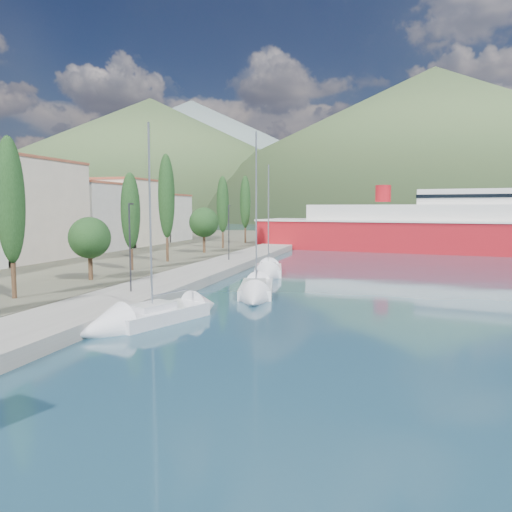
# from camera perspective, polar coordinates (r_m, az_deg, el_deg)

# --- Properties ---
(ground) EXTENTS (1400.00, 1400.00, 0.00)m
(ground) POSITION_cam_1_polar(r_m,az_deg,el_deg) (136.64, 11.48, 2.64)
(ground) COLOR #1F4255
(quay) EXTENTS (5.00, 88.00, 0.80)m
(quay) POSITION_cam_1_polar(r_m,az_deg,el_deg) (45.95, -7.03, -2.19)
(quay) COLOR gray
(quay) RESTS_ON ground
(hills_far) EXTENTS (1480.00, 900.00, 180.00)m
(hills_far) POSITION_cam_1_polar(r_m,az_deg,el_deg) (652.13, 26.84, 11.14)
(hills_far) COLOR slate
(hills_far) RESTS_ON ground
(town_buildings) EXTENTS (9.20, 69.20, 11.30)m
(town_buildings) POSITION_cam_1_polar(r_m,az_deg,el_deg) (66.54, -22.19, 4.27)
(town_buildings) COLOR beige
(town_buildings) RESTS_ON land_strip
(tree_row) EXTENTS (3.88, 64.83, 11.67)m
(tree_row) POSITION_cam_1_polar(r_m,az_deg,el_deg) (54.76, -10.35, 4.95)
(tree_row) COLOR #47301E
(tree_row) RESTS_ON land_strip
(lamp_posts) EXTENTS (0.15, 43.52, 6.06)m
(lamp_posts) POSITION_cam_1_polar(r_m,az_deg,el_deg) (35.32, -14.00, 1.39)
(lamp_posts) COLOR #2D2D33
(lamp_posts) RESTS_ON quay
(sailboat_near) EXTENTS (5.45, 8.83, 12.20)m
(sailboat_near) POSITION_cam_1_polar(r_m,az_deg,el_deg) (28.13, -14.31, -7.37)
(sailboat_near) COLOR silver
(sailboat_near) RESTS_ON ground
(sailboat_mid) EXTENTS (4.23, 9.36, 13.04)m
(sailboat_mid) POSITION_cam_1_polar(r_m,az_deg,el_deg) (36.04, -0.11, -4.41)
(sailboat_mid) COLOR silver
(sailboat_mid) RESTS_ON ground
(sailboat_far) EXTENTS (4.15, 8.30, 11.67)m
(sailboat_far) POSITION_cam_1_polar(r_m,az_deg,el_deg) (47.30, 1.37, -2.03)
(sailboat_far) COLOR silver
(sailboat_far) RESTS_ON ground
(ferry) EXTENTS (54.49, 19.29, 10.60)m
(ferry) POSITION_cam_1_polar(r_m,az_deg,el_deg) (79.65, 19.62, 2.81)
(ferry) COLOR #AD141C
(ferry) RESTS_ON ground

